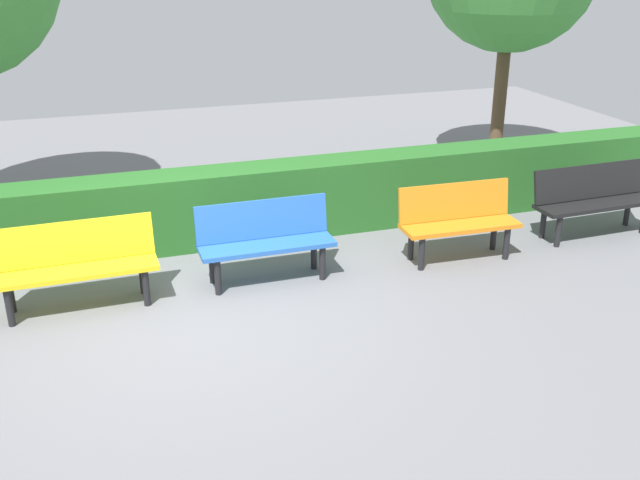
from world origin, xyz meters
TOP-DOWN VIEW (x-y plane):
  - ground_plane at (0.00, 0.00)m, footprint 19.41×19.41m
  - bench_black at (-5.05, -0.70)m, footprint 1.60×0.51m
  - bench_orange at (-3.10, -0.58)m, footprint 1.38×0.50m
  - bench_blue at (-0.86, -0.70)m, footprint 1.45×0.46m
  - bench_yellow at (1.09, -0.68)m, footprint 1.59×0.49m
  - hedge_row at (-0.93, -1.90)m, footprint 15.41×0.56m

SIDE VIEW (x-z plane):
  - ground_plane at x=0.00m, z-range 0.00..0.00m
  - hedge_row at x=-0.93m, z-range 0.00..0.91m
  - bench_orange at x=-3.10m, z-range 0.05..0.91m
  - bench_blue at x=-0.86m, z-range 0.05..0.91m
  - bench_yellow at x=1.09m, z-range 0.05..0.91m
  - bench_black at x=-5.05m, z-range 0.05..0.91m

